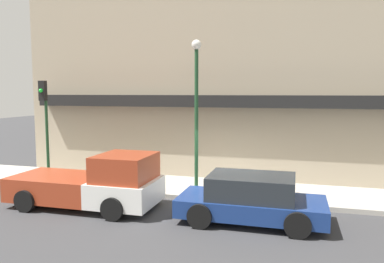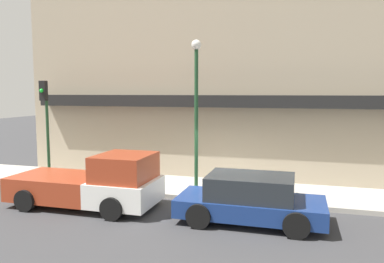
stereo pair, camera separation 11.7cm
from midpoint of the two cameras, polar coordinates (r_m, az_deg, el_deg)
name	(u,v)px [view 1 (the left image)]	position (r m, az deg, el deg)	size (l,w,h in m)	color
ground_plane	(220,203)	(13.37, 4.03, -10.84)	(80.00, 80.00, 0.00)	#38383A
sidewalk	(228,190)	(14.76, 5.22, -8.89)	(36.00, 2.99, 0.17)	#ADA89E
building	(241,52)	(17.29, 7.29, 11.91)	(19.80, 3.80, 11.36)	tan
pickup_truck	(94,184)	(13.09, -14.93, -7.71)	(5.04, 2.28, 1.86)	white
parked_car	(251,199)	(11.44, 8.71, -10.13)	(4.33, 2.11, 1.43)	navy
fire_hydrant	(130,177)	(15.09, -9.58, -6.92)	(0.19, 0.19, 0.70)	#196633
street_lamp	(196,98)	(13.70, 0.43, 5.10)	(0.36, 0.36, 5.58)	#1E4728
traffic_light	(45,114)	(16.37, -21.68, 2.55)	(0.28, 0.42, 4.16)	#1E4728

